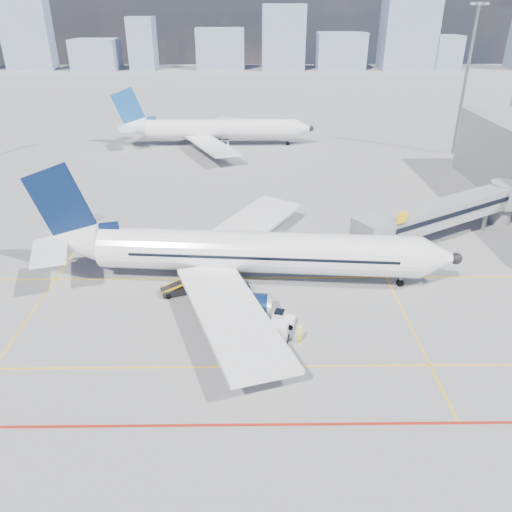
{
  "coord_description": "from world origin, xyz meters",
  "views": [
    {
      "loc": [
        0.02,
        -36.68,
        25.24
      ],
      "look_at": [
        0.53,
        5.17,
        4.0
      ],
      "focal_mm": 35.0,
      "sensor_mm": 36.0,
      "label": 1
    }
  ],
  "objects_px": {
    "main_aircraft": "(240,252)",
    "cargo_dolly": "(269,331)",
    "second_aircraft": "(213,129)",
    "ramp_worker": "(300,335)",
    "belt_loader": "(183,287)",
    "baggage_tug": "(282,319)"
  },
  "relations": [
    {
      "from": "second_aircraft",
      "to": "baggage_tug",
      "type": "xyz_separation_m",
      "value": [
        9.96,
        -62.04,
        -2.56
      ]
    },
    {
      "from": "second_aircraft",
      "to": "cargo_dolly",
      "type": "height_order",
      "value": "second_aircraft"
    },
    {
      "from": "second_aircraft",
      "to": "ramp_worker",
      "type": "relative_size",
      "value": 22.24
    },
    {
      "from": "baggage_tug",
      "to": "belt_loader",
      "type": "bearing_deg",
      "value": 163.77
    },
    {
      "from": "second_aircraft",
      "to": "belt_loader",
      "type": "xyz_separation_m",
      "value": [
        0.64,
        -56.42,
        -2.64
      ]
    },
    {
      "from": "main_aircraft",
      "to": "ramp_worker",
      "type": "xyz_separation_m",
      "value": [
        5.13,
        -10.63,
        -2.34
      ]
    },
    {
      "from": "main_aircraft",
      "to": "belt_loader",
      "type": "xyz_separation_m",
      "value": [
        -5.49,
        -2.35,
        -2.63
      ]
    },
    {
      "from": "baggage_tug",
      "to": "cargo_dolly",
      "type": "bearing_deg",
      "value": -103.71
    },
    {
      "from": "second_aircraft",
      "to": "ramp_worker",
      "type": "bearing_deg",
      "value": -80.81
    },
    {
      "from": "main_aircraft",
      "to": "cargo_dolly",
      "type": "relative_size",
      "value": 11.76
    },
    {
      "from": "ramp_worker",
      "to": "main_aircraft",
      "type": "bearing_deg",
      "value": 36.34
    },
    {
      "from": "second_aircraft",
      "to": "cargo_dolly",
      "type": "xyz_separation_m",
      "value": [
        8.69,
        -64.37,
        -2.21
      ]
    },
    {
      "from": "cargo_dolly",
      "to": "belt_loader",
      "type": "relative_size",
      "value": 0.65
    },
    {
      "from": "belt_loader",
      "to": "ramp_worker",
      "type": "height_order",
      "value": "belt_loader"
    },
    {
      "from": "second_aircraft",
      "to": "ramp_worker",
      "type": "height_order",
      "value": "second_aircraft"
    },
    {
      "from": "baggage_tug",
      "to": "belt_loader",
      "type": "xyz_separation_m",
      "value": [
        -9.32,
        5.62,
        -0.08
      ]
    },
    {
      "from": "second_aircraft",
      "to": "cargo_dolly",
      "type": "relative_size",
      "value": 10.81
    },
    {
      "from": "main_aircraft",
      "to": "cargo_dolly",
      "type": "xyz_separation_m",
      "value": [
        2.56,
        -10.3,
        -2.2
      ]
    },
    {
      "from": "second_aircraft",
      "to": "belt_loader",
      "type": "distance_m",
      "value": 56.49
    },
    {
      "from": "main_aircraft",
      "to": "belt_loader",
      "type": "height_order",
      "value": "main_aircraft"
    },
    {
      "from": "belt_loader",
      "to": "main_aircraft",
      "type": "bearing_deg",
      "value": 4.21
    },
    {
      "from": "baggage_tug",
      "to": "cargo_dolly",
      "type": "distance_m",
      "value": 2.68
    }
  ]
}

